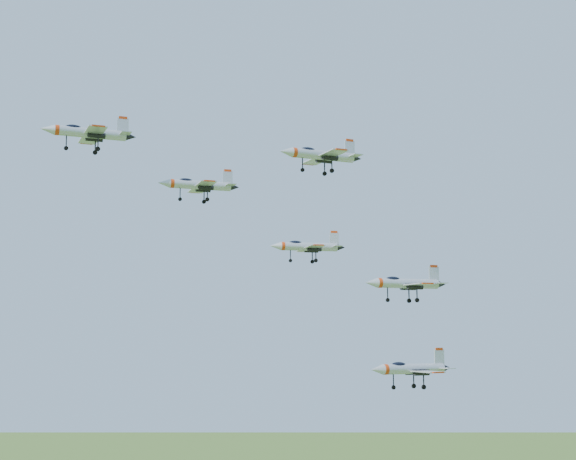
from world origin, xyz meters
name	(u,v)px	position (x,y,z in m)	size (l,w,h in m)	color
jet_lead	(88,133)	(-20.83, 7.04, 152.42)	(13.44, 11.09, 3.59)	#AFB4BD
jet_left_high	(198,185)	(-5.70, 3.28, 145.20)	(11.80, 9.69, 3.16)	#AFB4BD
jet_right_high	(320,155)	(4.03, -19.24, 145.51)	(10.92, 9.04, 2.92)	#AFB4BD
jet_left_low	(307,246)	(12.66, 8.29, 137.55)	(12.04, 10.02, 3.22)	#AFB4BD
jet_right_low	(405,283)	(17.19, -15.11, 130.64)	(11.59, 9.52, 3.11)	#AFB4BD
jet_trail	(411,369)	(23.60, -4.13, 119.35)	(13.60, 11.31, 3.63)	#AFB4BD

